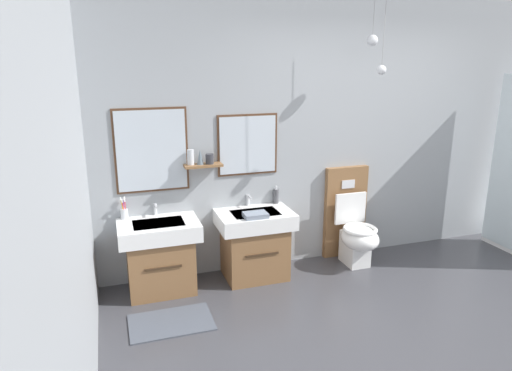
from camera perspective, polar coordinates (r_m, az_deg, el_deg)
The scene contains 12 objects.
ground_plane at distance 4.10m, azimuth 23.17°, elevation -17.68°, with size 6.70×4.93×0.10m, color #3D3D42.
wall_back at distance 4.99m, azimuth 11.14°, elevation 6.48°, with size 5.50×0.63×2.71m.
wall_left at distance 2.62m, azimuth -22.89°, elevation -2.51°, with size 0.12×3.73×2.71m, color #999EA3.
bath_mat at distance 4.03m, azimuth -10.45°, elevation -16.30°, with size 0.68×0.44×0.01m, color #474C56.
vanity_sink_left at distance 4.40m, azimuth -11.79°, elevation -8.26°, with size 0.73×0.52×0.68m.
tap_on_left_sink at distance 4.45m, azimuth -12.36°, elevation -2.74°, with size 0.03×0.13×0.11m.
vanity_sink_right at distance 4.57m, azimuth -0.20°, elevation -6.98°, with size 0.73×0.52×0.68m.
tap_on_right_sink at distance 4.62m, azimuth -0.94°, elevation -1.70°, with size 0.03×0.13×0.11m.
toilet at distance 5.01m, azimuth 11.81°, elevation -5.13°, with size 0.48×0.63×1.00m.
toothbrush_cup at distance 4.42m, azimuth -15.99°, elevation -3.24°, with size 0.07×0.07×0.21m.
soap_dispenser at distance 4.70m, azimuth 2.49°, elevation -1.29°, with size 0.06×0.06×0.18m.
folded_hand_towel at distance 4.30m, azimuth -0.06°, elevation -3.68°, with size 0.22×0.16×0.04m, color gray.
Camera 1 is at (-2.43, -2.50, 2.11)m, focal length 32.34 mm.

